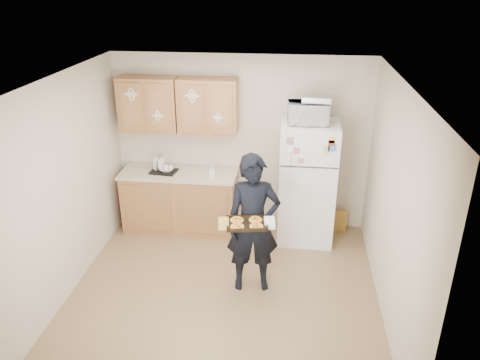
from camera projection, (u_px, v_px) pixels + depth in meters
The scene contains 23 objects.
floor at pixel (224, 293), 5.53m from camera, with size 3.60×3.60×0.00m, color brown.
ceiling at pixel (220, 83), 4.52m from camera, with size 3.60×3.60×0.00m, color silver.
wall_back at pixel (241, 143), 6.66m from camera, with size 3.60×0.04×2.50m, color beige.
wall_front at pixel (185, 307), 3.39m from camera, with size 3.60×0.04×2.50m, color beige.
wall_left at pixel (63, 190), 5.22m from camera, with size 0.04×3.60×2.50m, color beige.
wall_right at pixel (394, 207), 4.84m from camera, with size 0.04×3.60×2.50m, color beige.
refrigerator at pixel (307, 182), 6.39m from camera, with size 0.75×0.70×1.70m, color white.
base_cabinet at pixel (181, 201), 6.79m from camera, with size 1.60×0.60×0.86m, color brown.
countertop at pixel (179, 173), 6.61m from camera, with size 1.64×0.64×0.04m, color tan.
upper_cab_left at pixel (149, 104), 6.39m from camera, with size 0.80×0.33×0.75m, color brown.
upper_cab_right at pixel (208, 106), 6.31m from camera, with size 0.80×0.33×0.75m, color brown.
cereal_box at pixel (339, 220), 6.83m from camera, with size 0.20×0.07×0.32m, color gold.
person at pixel (253, 224), 5.34m from camera, with size 0.61×0.40×1.68m, color black.
baking_tray at pixel (247, 224), 5.01m from camera, with size 0.43×0.32×0.04m, color black.
pizza_front_left at pixel (237, 226), 4.93m from camera, with size 0.14×0.14×0.02m, color orange.
pizza_front_right at pixel (256, 226), 4.94m from camera, with size 0.14×0.14×0.02m, color orange.
pizza_back_left at pixel (237, 220), 5.06m from camera, with size 0.14×0.14×0.02m, color orange.
pizza_back_right at pixel (256, 219), 5.07m from camera, with size 0.14×0.14×0.02m, color orange.
microwave at pixel (308, 113), 5.94m from camera, with size 0.50×0.34×0.28m, color white.
foil_pan at pixel (317, 99), 5.89m from camera, with size 0.36×0.25×0.08m, color #B8B8BF.
dish_rack at pixel (163, 167), 6.56m from camera, with size 0.36×0.27×0.14m, color black.
bowl at pixel (167, 169), 6.57m from camera, with size 0.20×0.20×0.05m, color white.
soap_bottle at pixel (212, 171), 6.41m from camera, with size 0.08×0.08×0.17m, color white.
Camera 1 is at (0.72, -4.46, 3.47)m, focal length 35.00 mm.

